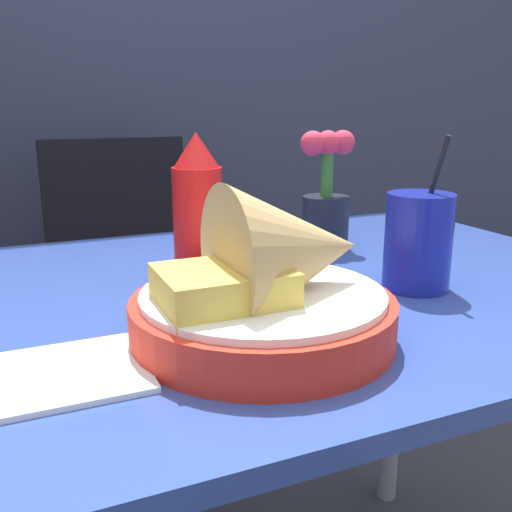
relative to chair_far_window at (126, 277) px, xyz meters
The scene contains 8 objects.
wall_window 0.85m from the chair_far_window, 80.87° to the left, with size 7.00×0.06×2.60m.
dining_table 0.84m from the chair_far_window, 85.69° to the right, with size 1.14×0.80×0.77m.
chair_far_window is the anchor object (origin of this frame).
food_basket 1.05m from the chair_far_window, 91.10° to the right, with size 0.30×0.30×0.18m.
ketchup_bottle 0.85m from the chair_far_window, 92.46° to the right, with size 0.07×0.07×0.22m.
drink_cup 1.01m from the chair_far_window, 75.45° to the right, with size 0.09×0.09×0.22m.
flower_vase 0.78m from the chair_far_window, 70.16° to the right, with size 0.10×0.08×0.21m.
napkin 1.08m from the chair_far_window, 104.20° to the right, with size 0.18×0.14×0.01m.
Camera 1 is at (-0.34, -0.73, 1.02)m, focal length 40.00 mm.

